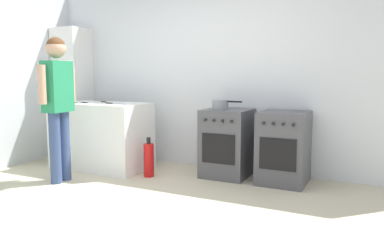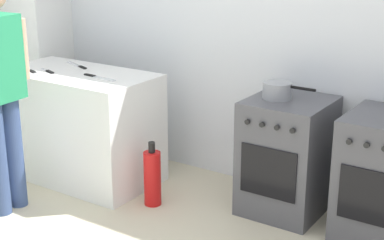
% 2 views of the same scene
% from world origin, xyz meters
% --- Properties ---
extents(ground_plane, '(8.00, 8.00, 0.00)m').
position_xyz_m(ground_plane, '(0.00, 0.00, 0.00)').
color(ground_plane, beige).
extents(back_wall, '(6.00, 0.10, 2.60)m').
position_xyz_m(back_wall, '(0.00, 1.95, 1.30)').
color(back_wall, silver).
rests_on(back_wall, ground).
extents(counter_unit, '(1.30, 0.70, 0.90)m').
position_xyz_m(counter_unit, '(-1.35, 1.20, 0.45)').
color(counter_unit, white).
rests_on(counter_unit, ground).
extents(oven_left, '(0.56, 0.62, 0.85)m').
position_xyz_m(oven_left, '(0.35, 1.58, 0.43)').
color(oven_left, '#4C4C51').
rests_on(oven_left, ground).
extents(oven_right, '(0.55, 0.62, 0.85)m').
position_xyz_m(oven_right, '(1.06, 1.58, 0.43)').
color(oven_right, '#4C4C51').
rests_on(oven_right, ground).
extents(pot, '(0.39, 0.21, 0.12)m').
position_xyz_m(pot, '(0.26, 1.56, 0.91)').
color(pot, gray).
rests_on(pot, oven_left).
extents(knife_paring, '(0.21, 0.10, 0.01)m').
position_xyz_m(knife_paring, '(-1.55, 1.09, 0.91)').
color(knife_paring, silver).
rests_on(knife_paring, counter_unit).
extents(knife_chef, '(0.30, 0.13, 0.01)m').
position_xyz_m(knife_chef, '(-1.56, 0.98, 0.90)').
color(knife_chef, silver).
rests_on(knife_chef, counter_unit).
extents(knife_bread, '(0.34, 0.16, 0.01)m').
position_xyz_m(knife_bread, '(-1.51, 1.38, 0.90)').
color(knife_bread, silver).
rests_on(knife_bread, counter_unit).
extents(knife_carving, '(0.33, 0.06, 0.01)m').
position_xyz_m(knife_carving, '(-1.08, 1.16, 0.90)').
color(knife_carving, silver).
rests_on(knife_carving, counter_unit).
extents(person, '(0.23, 0.57, 1.71)m').
position_xyz_m(person, '(-1.35, 0.45, 1.04)').
color(person, '#384C7A').
rests_on(person, ground).
extents(fire_extinguisher, '(0.13, 0.13, 0.50)m').
position_xyz_m(fire_extinguisher, '(-0.52, 1.10, 0.22)').
color(fire_extinguisher, red).
rests_on(fire_extinguisher, ground).
extents(larder_cabinet, '(0.48, 0.44, 2.00)m').
position_xyz_m(larder_cabinet, '(-2.30, 1.68, 1.00)').
color(larder_cabinet, white).
rests_on(larder_cabinet, ground).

